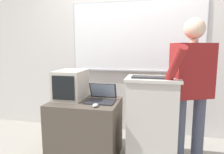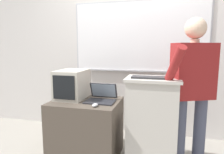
{
  "view_description": "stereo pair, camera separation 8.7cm",
  "coord_description": "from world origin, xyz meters",
  "px_view_note": "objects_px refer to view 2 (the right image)",
  "views": [
    {
      "loc": [
        0.45,
        -1.78,
        1.32
      ],
      "look_at": [
        -0.01,
        0.35,
        1.0
      ],
      "focal_mm": 32.0,
      "sensor_mm": 36.0,
      "label": 1
    },
    {
      "loc": [
        0.54,
        -1.76,
        1.32
      ],
      "look_at": [
        -0.01,
        0.35,
        1.0
      ],
      "focal_mm": 32.0,
      "sensor_mm": 36.0,
      "label": 2
    }
  ],
  "objects_px": {
    "wireless_keyboard": "(152,77)",
    "crt_monitor": "(72,84)",
    "lectern_podium": "(152,122)",
    "computer_mouse_by_laptop": "(95,105)",
    "laptop": "(102,96)",
    "side_desk": "(86,128)",
    "person_presenter": "(192,83)"
  },
  "relations": [
    {
      "from": "wireless_keyboard",
      "to": "crt_monitor",
      "type": "distance_m",
      "value": 1.0
    },
    {
      "from": "wireless_keyboard",
      "to": "lectern_podium",
      "type": "bearing_deg",
      "value": 75.65
    },
    {
      "from": "computer_mouse_by_laptop",
      "to": "laptop",
      "type": "bearing_deg",
      "value": 90.59
    },
    {
      "from": "lectern_podium",
      "to": "side_desk",
      "type": "bearing_deg",
      "value": 178.5
    },
    {
      "from": "wireless_keyboard",
      "to": "computer_mouse_by_laptop",
      "type": "height_order",
      "value": "wireless_keyboard"
    },
    {
      "from": "computer_mouse_by_laptop",
      "to": "wireless_keyboard",
      "type": "bearing_deg",
      "value": 12.71
    },
    {
      "from": "lectern_podium",
      "to": "wireless_keyboard",
      "type": "height_order",
      "value": "wireless_keyboard"
    },
    {
      "from": "wireless_keyboard",
      "to": "crt_monitor",
      "type": "relative_size",
      "value": 0.94
    },
    {
      "from": "laptop",
      "to": "crt_monitor",
      "type": "xyz_separation_m",
      "value": [
        -0.39,
        0.03,
        0.12
      ]
    },
    {
      "from": "person_presenter",
      "to": "computer_mouse_by_laptop",
      "type": "distance_m",
      "value": 1.07
    },
    {
      "from": "person_presenter",
      "to": "computer_mouse_by_laptop",
      "type": "xyz_separation_m",
      "value": [
        -1.0,
        -0.27,
        -0.23
      ]
    },
    {
      "from": "laptop",
      "to": "crt_monitor",
      "type": "relative_size",
      "value": 0.76
    },
    {
      "from": "lectern_podium",
      "to": "side_desk",
      "type": "relative_size",
      "value": 1.25
    },
    {
      "from": "person_presenter",
      "to": "laptop",
      "type": "height_order",
      "value": "person_presenter"
    },
    {
      "from": "wireless_keyboard",
      "to": "computer_mouse_by_laptop",
      "type": "bearing_deg",
      "value": -167.29
    },
    {
      "from": "laptop",
      "to": "wireless_keyboard",
      "type": "height_order",
      "value": "wireless_keyboard"
    },
    {
      "from": "lectern_podium",
      "to": "person_presenter",
      "type": "distance_m",
      "value": 0.61
    },
    {
      "from": "laptop",
      "to": "crt_monitor",
      "type": "bearing_deg",
      "value": 175.49
    },
    {
      "from": "lectern_podium",
      "to": "person_presenter",
      "type": "relative_size",
      "value": 0.62
    },
    {
      "from": "laptop",
      "to": "computer_mouse_by_laptop",
      "type": "distance_m",
      "value": 0.25
    },
    {
      "from": "crt_monitor",
      "to": "lectern_podium",
      "type": "bearing_deg",
      "value": -5.36
    },
    {
      "from": "person_presenter",
      "to": "laptop",
      "type": "xyz_separation_m",
      "value": [
        -1.01,
        -0.03,
        -0.2
      ]
    },
    {
      "from": "person_presenter",
      "to": "computer_mouse_by_laptop",
      "type": "bearing_deg",
      "value": 172.0
    },
    {
      "from": "side_desk",
      "to": "person_presenter",
      "type": "height_order",
      "value": "person_presenter"
    },
    {
      "from": "wireless_keyboard",
      "to": "person_presenter",
      "type": "bearing_deg",
      "value": 18.4
    },
    {
      "from": "computer_mouse_by_laptop",
      "to": "crt_monitor",
      "type": "height_order",
      "value": "crt_monitor"
    },
    {
      "from": "lectern_podium",
      "to": "side_desk",
      "type": "xyz_separation_m",
      "value": [
        -0.78,
        0.02,
        -0.16
      ]
    },
    {
      "from": "lectern_podium",
      "to": "crt_monitor",
      "type": "xyz_separation_m",
      "value": [
        -0.99,
        0.09,
        0.37
      ]
    },
    {
      "from": "side_desk",
      "to": "person_presenter",
      "type": "distance_m",
      "value": 1.34
    },
    {
      "from": "lectern_podium",
      "to": "crt_monitor",
      "type": "relative_size",
      "value": 2.27
    },
    {
      "from": "lectern_podium",
      "to": "computer_mouse_by_laptop",
      "type": "xyz_separation_m",
      "value": [
        -0.6,
        -0.18,
        0.21
      ]
    },
    {
      "from": "side_desk",
      "to": "crt_monitor",
      "type": "distance_m",
      "value": 0.57
    }
  ]
}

